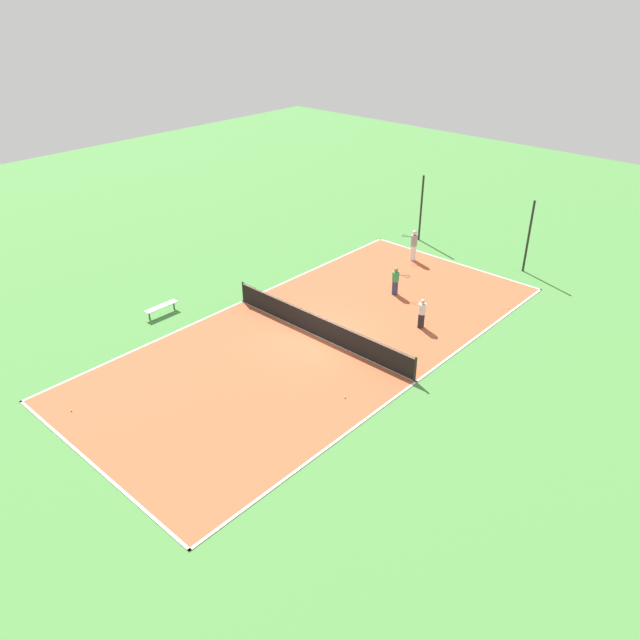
{
  "coord_description": "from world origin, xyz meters",
  "views": [
    {
      "loc": [
        16.23,
        -17.89,
        14.32
      ],
      "look_at": [
        0.0,
        0.0,
        0.9
      ],
      "focal_mm": 35.0,
      "sensor_mm": 36.0,
      "label": 1
    }
  ],
  "objects_px": {
    "player_far_green": "(396,279)",
    "tennis_ball_far_baseline": "(71,410)",
    "bench": "(161,307)",
    "player_baseline_gray": "(414,243)",
    "player_far_white": "(422,312)",
    "fence_post_back_right": "(529,237)",
    "tennis_ball_right_alley": "(345,397)",
    "fence_post_back_left": "(421,208)",
    "tennis_ball_left_sideline": "(508,308)",
    "tennis_net": "(320,326)"
  },
  "relations": [
    {
      "from": "player_far_white",
      "to": "fence_post_back_right",
      "type": "bearing_deg",
      "value": -8.05
    },
    {
      "from": "fence_post_back_right",
      "to": "fence_post_back_left",
      "type": "bearing_deg",
      "value": 180.0
    },
    {
      "from": "tennis_net",
      "to": "fence_post_back_left",
      "type": "height_order",
      "value": "fence_post_back_left"
    },
    {
      "from": "tennis_ball_left_sideline",
      "to": "fence_post_back_left",
      "type": "height_order",
      "value": "fence_post_back_left"
    },
    {
      "from": "player_far_white",
      "to": "tennis_ball_far_baseline",
      "type": "height_order",
      "value": "player_far_white"
    },
    {
      "from": "tennis_net",
      "to": "player_far_white",
      "type": "xyz_separation_m",
      "value": [
        2.84,
        3.8,
        0.24
      ]
    },
    {
      "from": "player_baseline_gray",
      "to": "fence_post_back_left",
      "type": "relative_size",
      "value": 0.45
    },
    {
      "from": "bench",
      "to": "tennis_ball_left_sideline",
      "type": "bearing_deg",
      "value": -45.93
    },
    {
      "from": "player_baseline_gray",
      "to": "tennis_ball_right_alley",
      "type": "height_order",
      "value": "player_baseline_gray"
    },
    {
      "from": "player_far_green",
      "to": "tennis_ball_far_baseline",
      "type": "xyz_separation_m",
      "value": [
        -3.16,
        -16.06,
        -0.79
      ]
    },
    {
      "from": "tennis_ball_far_baseline",
      "to": "bench",
      "type": "bearing_deg",
      "value": 119.6
    },
    {
      "from": "bench",
      "to": "fence_post_back_left",
      "type": "distance_m",
      "value": 16.82
    },
    {
      "from": "tennis_ball_right_alley",
      "to": "bench",
      "type": "bearing_deg",
      "value": -176.23
    },
    {
      "from": "player_baseline_gray",
      "to": "tennis_ball_left_sideline",
      "type": "bearing_deg",
      "value": 151.44
    },
    {
      "from": "bench",
      "to": "fence_post_back_left",
      "type": "bearing_deg",
      "value": -12.59
    },
    {
      "from": "player_far_green",
      "to": "tennis_ball_far_baseline",
      "type": "relative_size",
      "value": 21.54
    },
    {
      "from": "bench",
      "to": "player_baseline_gray",
      "type": "distance_m",
      "value": 14.43
    },
    {
      "from": "tennis_ball_far_baseline",
      "to": "fence_post_back_left",
      "type": "height_order",
      "value": "fence_post_back_left"
    },
    {
      "from": "fence_post_back_left",
      "to": "fence_post_back_right",
      "type": "relative_size",
      "value": 1.0
    },
    {
      "from": "bench",
      "to": "player_far_white",
      "type": "xyz_separation_m",
      "value": [
        9.94,
        7.28,
        0.43
      ]
    },
    {
      "from": "tennis_ball_right_alley",
      "to": "fence_post_back_right",
      "type": "bearing_deg",
      "value": 91.31
    },
    {
      "from": "tennis_ball_right_alley",
      "to": "fence_post_back_left",
      "type": "height_order",
      "value": "fence_post_back_left"
    },
    {
      "from": "tennis_ball_right_alley",
      "to": "fence_post_back_left",
      "type": "distance_m",
      "value": 17.33
    },
    {
      "from": "tennis_net",
      "to": "tennis_ball_left_sideline",
      "type": "distance_m",
      "value": 9.61
    },
    {
      "from": "tennis_ball_left_sideline",
      "to": "tennis_ball_far_baseline",
      "type": "relative_size",
      "value": 1.0
    },
    {
      "from": "player_baseline_gray",
      "to": "fence_post_back_right",
      "type": "xyz_separation_m",
      "value": [
        5.34,
        2.9,
        0.95
      ]
    },
    {
      "from": "fence_post_back_left",
      "to": "tennis_net",
      "type": "bearing_deg",
      "value": -74.98
    },
    {
      "from": "tennis_net",
      "to": "tennis_ball_far_baseline",
      "type": "xyz_separation_m",
      "value": [
        -3.23,
        -10.29,
        -0.52
      ]
    },
    {
      "from": "player_baseline_gray",
      "to": "fence_post_back_right",
      "type": "height_order",
      "value": "fence_post_back_right"
    },
    {
      "from": "bench",
      "to": "player_far_green",
      "type": "height_order",
      "value": "player_far_green"
    },
    {
      "from": "player_far_white",
      "to": "fence_post_back_left",
      "type": "relative_size",
      "value": 0.36
    },
    {
      "from": "tennis_ball_left_sideline",
      "to": "tennis_ball_right_alley",
      "type": "xyz_separation_m",
      "value": [
        -1.17,
        -10.97,
        0.0
      ]
    },
    {
      "from": "tennis_net",
      "to": "fence_post_back_right",
      "type": "bearing_deg",
      "value": 74.98
    },
    {
      "from": "tennis_ball_far_baseline",
      "to": "tennis_ball_left_sideline",
      "type": "bearing_deg",
      "value": 66.08
    },
    {
      "from": "player_far_green",
      "to": "bench",
      "type": "bearing_deg",
      "value": -143.47
    },
    {
      "from": "tennis_ball_far_baseline",
      "to": "player_baseline_gray",
      "type": "bearing_deg",
      "value": 86.2
    },
    {
      "from": "tennis_ball_left_sideline",
      "to": "tennis_ball_right_alley",
      "type": "distance_m",
      "value": 11.03
    },
    {
      "from": "tennis_net",
      "to": "fence_post_back_left",
      "type": "xyz_separation_m",
      "value": [
        -3.45,
        12.86,
        1.43
      ]
    },
    {
      "from": "tennis_ball_far_baseline",
      "to": "tennis_ball_right_alley",
      "type": "distance_m",
      "value": 10.3
    },
    {
      "from": "player_far_white",
      "to": "tennis_ball_far_baseline",
      "type": "relative_size",
      "value": 21.09
    },
    {
      "from": "bench",
      "to": "tennis_ball_far_baseline",
      "type": "distance_m",
      "value": 7.84
    },
    {
      "from": "player_baseline_gray",
      "to": "tennis_ball_right_alley",
      "type": "xyz_separation_m",
      "value": [
        5.69,
        -12.72,
        -1.01
      ]
    },
    {
      "from": "bench",
      "to": "player_far_white",
      "type": "bearing_deg",
      "value": -53.77
    },
    {
      "from": "fence_post_back_left",
      "to": "player_baseline_gray",
      "type": "bearing_deg",
      "value": -61.69
    },
    {
      "from": "player_baseline_gray",
      "to": "tennis_ball_left_sideline",
      "type": "height_order",
      "value": "player_baseline_gray"
    },
    {
      "from": "tennis_ball_left_sideline",
      "to": "tennis_ball_right_alley",
      "type": "height_order",
      "value": "same"
    },
    {
      "from": "tennis_ball_far_baseline",
      "to": "fence_post_back_right",
      "type": "bearing_deg",
      "value": 73.9
    },
    {
      "from": "player_far_white",
      "to": "bench",
      "type": "bearing_deg",
      "value": 122.02
    },
    {
      "from": "tennis_ball_left_sideline",
      "to": "fence_post_back_left",
      "type": "bearing_deg",
      "value": 151.08
    },
    {
      "from": "tennis_net",
      "to": "tennis_ball_right_alley",
      "type": "xyz_separation_m",
      "value": [
        3.81,
        -2.76,
        -0.52
      ]
    }
  ]
}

